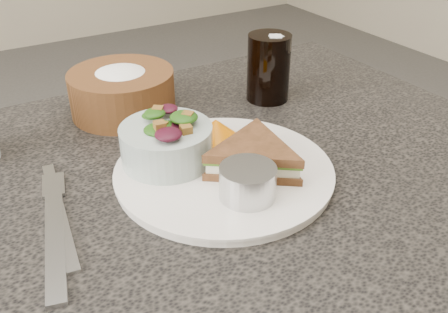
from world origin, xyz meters
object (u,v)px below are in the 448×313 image
object	(u,v)px
dinner_plate	(224,172)
salad_bowl	(166,138)
cola_glass	(269,64)
bread_basket	(122,85)
sandwich	(254,157)
dressing_ramekin	(248,182)

from	to	relation	value
dinner_plate	salad_bowl	distance (m)	0.09
cola_glass	salad_bowl	bearing A→B (deg)	-154.68
dinner_plate	cola_glass	xyz separation A→B (m)	(0.19, 0.17, 0.06)
salad_bowl	bread_basket	size ratio (longest dim) A/B	0.72
sandwich	bread_basket	xyz separation A→B (m)	(-0.07, 0.27, 0.02)
cola_glass	dressing_ramekin	bearing A→B (deg)	-129.71
dinner_plate	dressing_ramekin	world-z (taller)	dressing_ramekin
bread_basket	cola_glass	xyz separation A→B (m)	(0.23, -0.08, 0.01)
bread_basket	salad_bowl	bearing A→B (deg)	-93.88
salad_bowl	bread_basket	distance (m)	0.20
salad_bowl	cola_glass	xyz separation A→B (m)	(0.25, 0.12, 0.01)
dinner_plate	sandwich	xyz separation A→B (m)	(0.03, -0.02, 0.03)
salad_bowl	bread_basket	bearing A→B (deg)	86.12
dinner_plate	cola_glass	world-z (taller)	cola_glass
salad_bowl	dressing_ramekin	bearing A→B (deg)	-69.31
dinner_plate	sandwich	distance (m)	0.05
salad_bowl	bread_basket	xyz separation A→B (m)	(0.01, 0.19, 0.00)
sandwich	dressing_ramekin	world-z (taller)	dressing_ramekin
bread_basket	cola_glass	distance (m)	0.25
sandwich	bread_basket	size ratio (longest dim) A/B	0.86
dressing_ramekin	bread_basket	size ratio (longest dim) A/B	0.40
dressing_ramekin	cola_glass	bearing A→B (deg)	50.29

